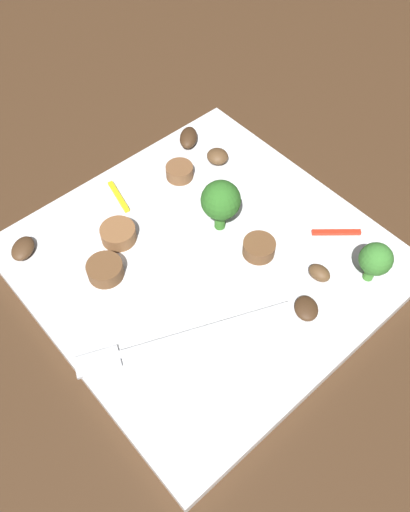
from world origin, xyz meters
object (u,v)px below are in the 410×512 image
(mushroom_2, at_px, (306,308))
(sausage_slice_0, at_px, (118,234))
(sausage_slice_1, at_px, (180,172))
(sausage_slice_3, at_px, (259,248))
(mushroom_0, at_px, (319,273))
(mushroom_3, at_px, (188,138))
(sausage_slice_2, at_px, (105,270))
(pepper_strip_1, at_px, (119,197))
(broccoli_floret_1, at_px, (221,201))
(broccoli_floret_0, at_px, (376,260))
(fork, at_px, (170,341))
(mushroom_1, at_px, (218,156))
(mushroom_4, at_px, (23,248))
(pepper_strip_0, at_px, (336,232))
(plate, at_px, (205,260))

(mushroom_2, bearing_deg, sausage_slice_0, -66.47)
(sausage_slice_1, bearing_deg, sausage_slice_3, 86.35)
(mushroom_0, relative_size, mushroom_3, 0.64)
(sausage_slice_2, relative_size, mushroom_2, 1.31)
(sausage_slice_3, height_order, pepper_strip_1, sausage_slice_3)
(broccoli_floret_1, distance_m, sausage_slice_3, 0.05)
(broccoli_floret_0, xyz_separation_m, mushroom_2, (0.07, -0.01, -0.02))
(fork, bearing_deg, pepper_strip_1, -88.19)
(broccoli_floret_1, distance_m, mushroom_3, 0.12)
(sausage_slice_1, height_order, pepper_strip_1, sausage_slice_1)
(mushroom_1, xyz_separation_m, mushroom_3, (0.00, -0.04, -0.00))
(fork, xyz_separation_m, broccoli_floret_1, (-0.11, -0.06, 0.03))
(sausage_slice_3, distance_m, mushroom_2, 0.07)
(sausage_slice_0, relative_size, sausage_slice_1, 1.18)
(sausage_slice_0, distance_m, sausage_slice_3, 0.13)
(mushroom_4, xyz_separation_m, pepper_strip_0, (-0.23, 0.17, -0.00))
(plate, relative_size, sausage_slice_3, 10.04)
(broccoli_floret_0, relative_size, mushroom_1, 1.86)
(sausage_slice_3, distance_m, mushroom_1, 0.12)
(mushroom_2, xyz_separation_m, mushroom_3, (-0.06, -0.22, 0.00))
(mushroom_0, bearing_deg, broccoli_floret_1, -75.01)
(broccoli_floret_1, bearing_deg, plate, 26.68)
(broccoli_floret_1, bearing_deg, mushroom_2, 86.20)
(mushroom_1, height_order, pepper_strip_0, mushroom_1)
(sausage_slice_2, relative_size, mushroom_4, 1.18)
(sausage_slice_0, height_order, mushroom_3, sausage_slice_0)
(fork, distance_m, sausage_slice_2, 0.09)
(broccoli_floret_1, height_order, mushroom_4, broccoli_floret_1)
(broccoli_floret_1, xyz_separation_m, mushroom_4, (0.15, -0.09, -0.03))
(fork, relative_size, pepper_strip_1, 3.99)
(sausage_slice_1, bearing_deg, fork, 47.80)
(sausage_slice_2, height_order, mushroom_2, sausage_slice_2)
(mushroom_1, height_order, mushroom_2, mushroom_1)
(plate, relative_size, pepper_strip_1, 6.89)
(mushroom_2, bearing_deg, fork, -27.30)
(broccoli_floret_1, relative_size, sausage_slice_1, 1.98)
(pepper_strip_0, relative_size, pepper_strip_1, 1.06)
(sausage_slice_3, height_order, mushroom_2, sausage_slice_3)
(broccoli_floret_0, bearing_deg, mushroom_4, -46.51)
(mushroom_0, height_order, pepper_strip_0, mushroom_0)
(sausage_slice_1, relative_size, sausage_slice_2, 0.87)
(mushroom_4, bearing_deg, pepper_strip_0, 142.87)
(mushroom_3, bearing_deg, plate, 55.31)
(fork, relative_size, sausage_slice_1, 6.20)
(broccoli_floret_1, relative_size, sausage_slice_0, 1.68)
(broccoli_floret_0, height_order, mushroom_1, broccoli_floret_0)
(mushroom_0, bearing_deg, mushroom_3, -97.24)
(sausage_slice_3, distance_m, pepper_strip_1, 0.15)
(plate, xyz_separation_m, pepper_strip_1, (0.02, -0.11, 0.01))
(mushroom_2, bearing_deg, sausage_slice_2, -53.55)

